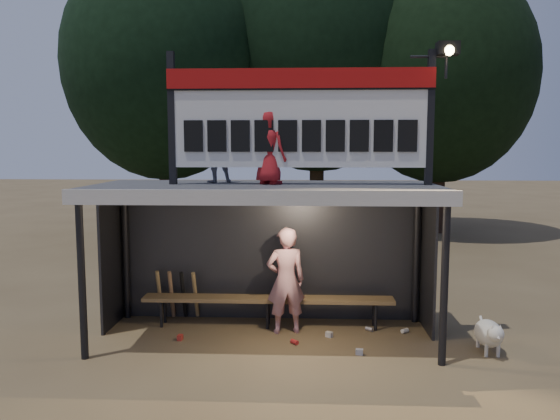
# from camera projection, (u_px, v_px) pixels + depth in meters

# --- Properties ---
(ground) EXTENTS (80.00, 80.00, 0.00)m
(ground) POSITION_uv_depth(u_px,v_px,m) (266.00, 338.00, 8.21)
(ground) COLOR brown
(ground) RESTS_ON ground
(player) EXTENTS (0.67, 0.52, 1.65)m
(player) POSITION_uv_depth(u_px,v_px,m) (286.00, 280.00, 8.38)
(player) COLOR silver
(player) RESTS_ON ground
(child_a) EXTENTS (0.60, 0.54, 1.00)m
(child_a) POSITION_uv_depth(u_px,v_px,m) (215.00, 150.00, 8.30)
(child_a) COLOR gray
(child_a) RESTS_ON dugout_shelter
(child_b) EXTENTS (0.62, 0.59, 1.07)m
(child_b) POSITION_uv_depth(u_px,v_px,m) (270.00, 148.00, 7.93)
(child_b) COLOR #A4191D
(child_b) RESTS_ON dugout_shelter
(dugout_shelter) EXTENTS (5.10, 2.08, 2.32)m
(dugout_shelter) POSITION_uv_depth(u_px,v_px,m) (266.00, 215.00, 8.24)
(dugout_shelter) COLOR #3C3C3E
(dugout_shelter) RESTS_ON ground
(scoreboard_assembly) EXTENTS (4.10, 0.27, 1.99)m
(scoreboard_assembly) POSITION_uv_depth(u_px,v_px,m) (304.00, 115.00, 7.79)
(scoreboard_assembly) COLOR black
(scoreboard_assembly) RESTS_ON dugout_shelter
(bench) EXTENTS (4.00, 0.35, 0.48)m
(bench) POSITION_uv_depth(u_px,v_px,m) (268.00, 300.00, 8.70)
(bench) COLOR olive
(bench) RESTS_ON ground
(tree_left) EXTENTS (6.46, 6.46, 9.27)m
(tree_left) POSITION_uv_depth(u_px,v_px,m) (164.00, 65.00, 17.68)
(tree_left) COLOR #321E16
(tree_left) RESTS_ON ground
(tree_mid) EXTENTS (7.22, 7.22, 10.36)m
(tree_mid) POSITION_uv_depth(u_px,v_px,m) (318.00, 51.00, 18.87)
(tree_mid) COLOR #322416
(tree_mid) RESTS_ON ground
(tree_right) EXTENTS (6.08, 6.08, 8.72)m
(tree_right) POSITION_uv_depth(u_px,v_px,m) (441.00, 76.00, 17.81)
(tree_right) COLOR #322016
(tree_right) RESTS_ON ground
(dog) EXTENTS (0.36, 0.81, 0.49)m
(dog) POSITION_uv_depth(u_px,v_px,m) (489.00, 334.00, 7.59)
(dog) COLOR beige
(dog) RESTS_ON ground
(bats) EXTENTS (0.68, 0.35, 0.84)m
(bats) POSITION_uv_depth(u_px,v_px,m) (178.00, 295.00, 9.04)
(bats) COLOR olive
(bats) RESTS_ON ground
(litter) EXTENTS (3.51, 1.09, 0.08)m
(litter) POSITION_uv_depth(u_px,v_px,m) (322.00, 337.00, 8.13)
(litter) COLOR red
(litter) RESTS_ON ground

